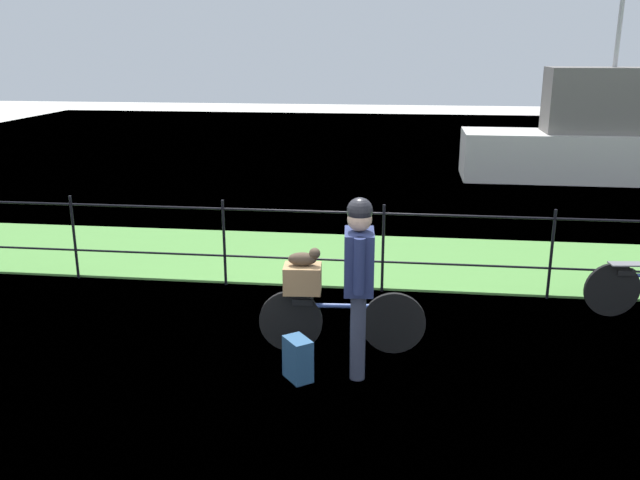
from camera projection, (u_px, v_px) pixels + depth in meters
ground_plane at (270, 364)px, 6.39m from camera, size 60.00×60.00×0.00m
grass_strip at (316, 257)px, 9.59m from camera, size 27.00×2.40×0.03m
harbor_water at (352, 173)px, 16.08m from camera, size 30.00×30.00×0.00m
iron_fence at (302, 239)px, 8.23m from camera, size 18.04×0.04×1.11m
bicycle_main at (340, 320)px, 6.57m from camera, size 1.65×0.21×0.63m
wooden_crate at (302, 279)px, 6.47m from camera, size 0.38×0.31×0.27m
terrier_dog at (305, 258)px, 6.41m from camera, size 0.32×0.16×0.18m
cyclist_person at (359, 272)px, 5.95m from camera, size 0.29×0.54×1.68m
backpack_on_paving at (298, 359)px, 6.06m from camera, size 0.31×0.33×0.40m
moored_boat_near at (606, 140)px, 14.99m from camera, size 6.35×1.69×4.11m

